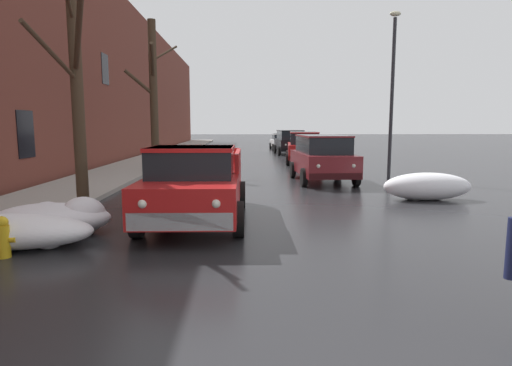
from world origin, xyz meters
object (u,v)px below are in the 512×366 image
Objects in this scene: suv_black_parked_far_down_block at (290,141)px; sedan_white_queued_behind_truck at (282,141)px; bare_tree_mid_block at (153,95)px; pickup_truck_red_approaching_near_lane at (196,184)px; bare_tree_second_along_sidewalk at (76,90)px; suv_red_parked_kerbside_mid at (304,146)px; street_lamp_post at (392,88)px; suv_maroon_parked_kerbside_close at (322,157)px; fire_hydrant at (3,237)px.

sedan_white_queued_behind_truck is (-0.08, 5.82, -0.24)m from suv_black_parked_far_down_block.
pickup_truck_red_approaching_near_lane is at bearing -73.73° from bare_tree_mid_block.
suv_red_parked_kerbside_mid is (7.55, 13.83, -2.07)m from bare_tree_second_along_sidewalk.
bare_tree_second_along_sidewalk reaches higher than suv_red_parked_kerbside_mid.
sedan_white_queued_behind_truck is 21.29m from street_lamp_post.
bare_tree_mid_block is 8.39m from suv_maroon_parked_kerbside_close.
pickup_truck_red_approaching_near_lane is at bearing 41.49° from fire_hydrant.
suv_red_parked_kerbside_mid is 1.00× the size of suv_black_parked_far_down_block.
street_lamp_post reaches higher than suv_black_parked_far_down_block.
street_lamp_post is (2.50, -20.94, 2.91)m from sedan_white_queued_behind_truck.
suv_red_parked_kerbside_mid is at bearing 30.94° from bare_tree_mid_block.
bare_tree_second_along_sidewalk is at bearing -147.26° from street_lamp_post.
street_lamp_post is at bearing 32.74° from bare_tree_second_along_sidewalk.
suv_maroon_parked_kerbside_close is 15.73m from suv_black_parked_far_down_block.
bare_tree_mid_block reaches higher than suv_maroon_parked_kerbside_close.
bare_tree_second_along_sidewalk is at bearing -89.78° from bare_tree_mid_block.
fire_hydrant is 0.11× the size of street_lamp_post.
sedan_white_queued_behind_truck is (7.52, 27.38, -2.30)m from bare_tree_second_along_sidewalk.
bare_tree_second_along_sidewalk is 0.85× the size of bare_tree_mid_block.
suv_black_parked_far_down_block is 15.54m from street_lamp_post.
bare_tree_mid_block is 11.12m from pickup_truck_red_approaching_near_lane.
suv_black_parked_far_down_block is at bearing 70.58° from bare_tree_second_along_sidewalk.
bare_tree_second_along_sidewalk is 1.30× the size of suv_red_parked_kerbside_mid.
bare_tree_mid_block reaches higher than sedan_white_queued_behind_truck.
bare_tree_mid_block reaches higher than street_lamp_post.
suv_maroon_parked_kerbside_close is 8.00m from suv_red_parked_kerbside_mid.
bare_tree_mid_block reaches higher than fire_hydrant.
bare_tree_mid_block reaches higher than suv_red_parked_kerbside_mid.
suv_maroon_parked_kerbside_close is 1.04× the size of sedan_white_queued_behind_truck.
suv_maroon_parked_kerbside_close is at bearing -92.76° from suv_red_parked_kerbside_mid.
pickup_truck_red_approaching_near_lane reaches higher than sedan_white_queued_behind_truck.
sedan_white_queued_behind_truck is 0.64× the size of street_lamp_post.
fire_hydrant is (0.07, -12.96, -3.23)m from bare_tree_mid_block.
suv_maroon_parked_kerbside_close is 0.66× the size of street_lamp_post.
street_lamp_post is (2.85, 0.61, 2.68)m from suv_maroon_parked_kerbside_close.
suv_maroon_parked_kerbside_close is 0.97× the size of suv_black_parked_far_down_block.
fire_hydrant is (0.04, -3.68, -2.70)m from bare_tree_second_along_sidewalk.
suv_red_parked_kerbside_mid is at bearing -90.36° from suv_black_parked_far_down_block.
suv_black_parked_far_down_block is (0.05, 7.73, 0.00)m from suv_red_parked_kerbside_mid.
bare_tree_second_along_sidewalk is at bearing -109.42° from suv_black_parked_far_down_block.
sedan_white_queued_behind_truck is at bearing 90.75° from suv_black_parked_far_down_block.
suv_red_parked_kerbside_mid is (0.38, 7.99, -0.00)m from suv_maroon_parked_kerbside_close.
bare_tree_second_along_sidewalk is 22.95m from suv_black_parked_far_down_block.
suv_black_parked_far_down_block is at bearing 89.64° from suv_red_parked_kerbside_mid.
suv_maroon_parked_kerbside_close is at bearing 58.84° from pickup_truck_red_approaching_near_lane.
suv_black_parked_far_down_block is at bearing 99.09° from street_lamp_post.
suv_red_parked_kerbside_mid is at bearing -89.88° from sedan_white_queued_behind_truck.
bare_tree_second_along_sidewalk is 0.89× the size of street_lamp_post.
sedan_white_queued_behind_truck is (4.54, 28.45, -0.13)m from pickup_truck_red_approaching_near_lane.
bare_tree_second_along_sidewalk is 9.29m from bare_tree_mid_block.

